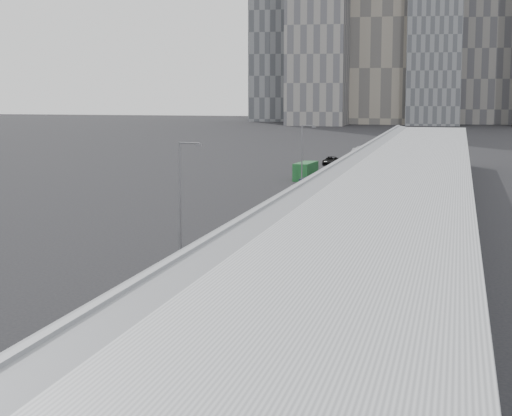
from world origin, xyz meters
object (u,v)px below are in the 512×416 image
(bus_1, at_px, (162,315))
(bus_5, at_px, (325,190))
(bus_0, at_px, (43,396))
(bus_4, at_px, (296,209))
(street_lamp_near, at_px, (182,189))
(shipping_container, at_px, (306,171))
(bus_3, at_px, (267,233))
(bus_8, at_px, (359,163))
(bus_6, at_px, (335,180))
(bus_2, at_px, (234,262))
(street_lamp_far, at_px, (303,150))
(bus_7, at_px, (353,170))
(suv, at_px, (331,161))

(bus_1, distance_m, bus_5, 58.72)
(bus_0, xyz_separation_m, bus_4, (0.03, 55.06, 0.02))
(street_lamp_near, bearing_deg, shipping_container, 89.83)
(bus_3, bearing_deg, street_lamp_near, -166.22)
(bus_5, bearing_deg, bus_4, -85.57)
(bus_1, relative_size, shipping_container, 1.90)
(bus_4, bearing_deg, street_lamp_near, -116.85)
(bus_1, xyz_separation_m, shipping_container, (-7.23, 85.30, -0.25))
(bus_8, bearing_deg, bus_1, -94.55)
(bus_5, bearing_deg, bus_0, -84.46)
(bus_5, bearing_deg, bus_6, 98.40)
(bus_8, bearing_deg, bus_2, -94.40)
(bus_0, height_order, shipping_container, bus_0)
(bus_0, xyz_separation_m, street_lamp_far, (-5.72, 90.80, 3.50))
(bus_0, xyz_separation_m, bus_1, (0.61, 12.59, 0.07))
(bus_7, height_order, shipping_container, bus_7)
(bus_0, relative_size, bus_7, 0.93)
(bus_1, height_order, bus_2, bus_2)
(bus_3, height_order, suv, bus_3)
(bus_2, xyz_separation_m, bus_8, (-0.64, 83.32, 0.08))
(bus_5, distance_m, shipping_container, 27.51)
(bus_8, bearing_deg, bus_3, -94.77)
(bus_4, height_order, bus_6, bus_4)
(bus_4, xyz_separation_m, suv, (-6.66, 69.15, -0.76))
(bus_0, relative_size, bus_2, 0.94)
(street_lamp_far, bearing_deg, bus_3, -83.29)
(street_lamp_far, bearing_deg, bus_4, -80.85)
(bus_3, bearing_deg, suv, 93.71)
(bus_5, xyz_separation_m, shipping_container, (-7.06, 26.59, -0.32))
(bus_1, xyz_separation_m, bus_8, (-0.49, 98.04, 0.10))
(bus_3, xyz_separation_m, suv, (-6.84, 83.85, -0.76))
(bus_0, height_order, bus_2, bus_2)
(bus_5, distance_m, suv, 53.39)
(bus_0, xyz_separation_m, suv, (-6.63, 124.21, -0.75))
(bus_4, bearing_deg, shipping_container, 94.38)
(bus_4, xyz_separation_m, bus_5, (0.42, 16.24, 0.12))
(bus_3, bearing_deg, bus_6, 89.46)
(street_lamp_near, xyz_separation_m, street_lamp_far, (1.06, 52.27, -0.37))
(bus_4, relative_size, bus_5, 0.92)
(bus_8, distance_m, street_lamp_far, 20.93)
(street_lamp_far, bearing_deg, bus_2, -84.17)
(bus_3, bearing_deg, bus_0, -91.25)
(bus_8, xyz_separation_m, street_lamp_far, (-5.85, -19.82, 3.33))
(bus_2, height_order, bus_4, bus_2)
(bus_3, relative_size, bus_4, 0.99)
(bus_1, relative_size, bus_5, 0.94)
(bus_0, xyz_separation_m, bus_7, (0.51, 98.55, 0.13))
(bus_4, height_order, suv, bus_4)
(bus_1, xyz_separation_m, bus_6, (-0.72, 71.46, -0.06))
(bus_2, relative_size, shipping_container, 1.95)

